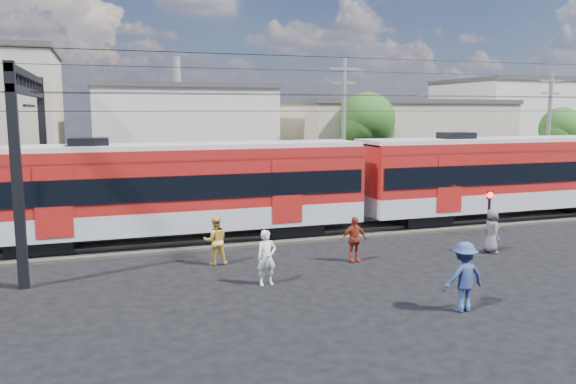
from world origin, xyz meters
The scene contains 20 objects.
ground centered at (0.00, 0.00, 0.00)m, with size 120.00×120.00×0.00m, color black.
track_bed centered at (0.00, 8.00, 0.06)m, with size 70.00×3.40×0.12m, color #2D2823.
rail_near centered at (0.00, 7.25, 0.18)m, with size 70.00×0.12×0.12m, color #59544C.
rail_far centered at (0.00, 8.75, 0.18)m, with size 70.00×0.12×0.12m, color #59544C.
commuter_train centered at (-4.56, 8.00, 2.40)m, with size 50.30×3.08×4.17m.
catenary centered at (-8.65, 8.00, 5.14)m, with size 70.00×9.30×7.52m.
building_midwest centered at (-2.00, 27.00, 3.66)m, with size 12.24×12.24×7.30m.
building_mideast centered at (14.00, 24.00, 3.16)m, with size 16.32×10.20×6.30m.
building_east centered at (28.00, 28.00, 4.16)m, with size 10.20×10.20×8.30m.
utility_pole_mid centered at (6.00, 15.00, 4.53)m, with size 1.80×0.24×8.50m.
utility_pole_east centered at (20.00, 14.00, 4.28)m, with size 1.80×0.24×8.00m.
tree_near centered at (9.19, 18.09, 4.66)m, with size 3.82×3.64×6.72m.
tree_far centered at (24.19, 17.09, 3.99)m, with size 3.36×3.12×5.76m.
pedestrian_a centered at (-2.66, 1.42, 0.89)m, with size 0.65×0.43×1.78m, color silver.
pedestrian_b centered at (-3.74, 4.30, 0.89)m, with size 0.86×0.67×1.77m, color gold.
pedestrian_c centered at (1.84, -2.59, 0.98)m, with size 1.27×0.73×1.96m, color navy.
pedestrian_d centered at (1.15, 3.04, 0.84)m, with size 0.99×0.41×1.69m, color maroon.
pedestrian_e centered at (6.84, 2.58, 0.87)m, with size 0.85×0.55×1.73m, color #535358.
car_silver centered at (20.46, 12.01, 0.68)m, with size 1.61×3.99×1.36m, color #B7B8BF.
crossing_signal centered at (8.67, 5.11, 1.40)m, with size 0.29×0.29×2.01m.
Camera 1 is at (-7.50, -15.27, 5.54)m, focal length 35.00 mm.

